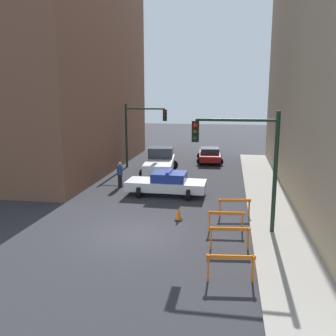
{
  "coord_description": "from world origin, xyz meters",
  "views": [
    {
      "loc": [
        3.96,
        -14.89,
        6.02
      ],
      "look_at": [
        0.21,
        7.69,
        1.44
      ],
      "focal_mm": 40.0,
      "sensor_mm": 36.0,
      "label": 1
    }
  ],
  "objects_px": {
    "barrier_back": "(226,218)",
    "white_truck": "(160,162)",
    "traffic_light_near": "(248,153)",
    "traffic_cone": "(179,214)",
    "traffic_light_far": "(139,126)",
    "police_car": "(167,183)",
    "barrier_front": "(231,263)",
    "barrier_corner": "(235,205)",
    "parked_car_near": "(210,155)",
    "pedestrian_crossing": "(120,174)",
    "barrier_mid": "(230,234)"
  },
  "relations": [
    {
      "from": "traffic_light_far",
      "to": "barrier_front",
      "type": "height_order",
      "value": "traffic_light_far"
    },
    {
      "from": "barrier_corner",
      "to": "barrier_back",
      "type": "bearing_deg",
      "value": -100.64
    },
    {
      "from": "traffic_light_near",
      "to": "police_car",
      "type": "xyz_separation_m",
      "value": [
        -4.4,
        5.5,
        -2.81
      ]
    },
    {
      "from": "barrier_corner",
      "to": "traffic_light_far",
      "type": "bearing_deg",
      "value": 123.59
    },
    {
      "from": "barrier_mid",
      "to": "barrier_back",
      "type": "distance_m",
      "value": 1.97
    },
    {
      "from": "pedestrian_crossing",
      "to": "barrier_back",
      "type": "height_order",
      "value": "pedestrian_crossing"
    },
    {
      "from": "barrier_front",
      "to": "traffic_cone",
      "type": "distance_m",
      "value": 6.15
    },
    {
      "from": "traffic_light_far",
      "to": "pedestrian_crossing",
      "type": "bearing_deg",
      "value": -87.47
    },
    {
      "from": "parked_car_near",
      "to": "barrier_back",
      "type": "distance_m",
      "value": 16.97
    },
    {
      "from": "pedestrian_crossing",
      "to": "white_truck",
      "type": "bearing_deg",
      "value": 165.54
    },
    {
      "from": "pedestrian_crossing",
      "to": "parked_car_near",
      "type": "bearing_deg",
      "value": 158.83
    },
    {
      "from": "parked_car_near",
      "to": "barrier_back",
      "type": "relative_size",
      "value": 2.77
    },
    {
      "from": "traffic_light_near",
      "to": "barrier_corner",
      "type": "relative_size",
      "value": 3.28
    },
    {
      "from": "parked_car_near",
      "to": "pedestrian_crossing",
      "type": "relative_size",
      "value": 2.67
    },
    {
      "from": "traffic_light_far",
      "to": "barrier_corner",
      "type": "distance_m",
      "value": 14.03
    },
    {
      "from": "parked_car_near",
      "to": "pedestrian_crossing",
      "type": "xyz_separation_m",
      "value": [
        -5.25,
        -9.96,
        0.19
      ]
    },
    {
      "from": "barrier_front",
      "to": "traffic_light_near",
      "type": "bearing_deg",
      "value": 82.33
    },
    {
      "from": "traffic_light_near",
      "to": "traffic_light_far",
      "type": "relative_size",
      "value": 1.0
    },
    {
      "from": "traffic_light_far",
      "to": "parked_car_near",
      "type": "distance_m",
      "value": 7.02
    },
    {
      "from": "police_car",
      "to": "barrier_back",
      "type": "xyz_separation_m",
      "value": [
        3.58,
        -5.48,
        -0.11
      ]
    },
    {
      "from": "barrier_front",
      "to": "traffic_cone",
      "type": "height_order",
      "value": "barrier_front"
    },
    {
      "from": "parked_car_near",
      "to": "traffic_light_far",
      "type": "bearing_deg",
      "value": -153.74
    },
    {
      "from": "traffic_light_far",
      "to": "barrier_mid",
      "type": "bearing_deg",
      "value": -64.55
    },
    {
      "from": "police_car",
      "to": "traffic_cone",
      "type": "height_order",
      "value": "police_car"
    },
    {
      "from": "barrier_mid",
      "to": "white_truck",
      "type": "bearing_deg",
      "value": 111.49
    },
    {
      "from": "police_car",
      "to": "barrier_corner",
      "type": "xyz_separation_m",
      "value": [
        3.97,
        -3.38,
        -0.11
      ]
    },
    {
      "from": "pedestrian_crossing",
      "to": "barrier_mid",
      "type": "xyz_separation_m",
      "value": [
        7.09,
        -8.88,
        -0.24
      ]
    },
    {
      "from": "parked_car_near",
      "to": "pedestrian_crossing",
      "type": "distance_m",
      "value": 11.27
    },
    {
      "from": "traffic_light_near",
      "to": "traffic_cone",
      "type": "relative_size",
      "value": 7.93
    },
    {
      "from": "white_truck",
      "to": "barrier_mid",
      "type": "distance_m",
      "value": 14.5
    },
    {
      "from": "barrier_front",
      "to": "barrier_back",
      "type": "distance_m",
      "value": 4.53
    },
    {
      "from": "parked_car_near",
      "to": "police_car",
      "type": "bearing_deg",
      "value": -104.19
    },
    {
      "from": "white_truck",
      "to": "barrier_front",
      "type": "distance_m",
      "value": 16.93
    },
    {
      "from": "barrier_corner",
      "to": "traffic_cone",
      "type": "distance_m",
      "value": 2.86
    },
    {
      "from": "pedestrian_crossing",
      "to": "traffic_cone",
      "type": "height_order",
      "value": "pedestrian_crossing"
    },
    {
      "from": "police_car",
      "to": "barrier_front",
      "type": "bearing_deg",
      "value": -158.13
    },
    {
      "from": "barrier_front",
      "to": "barrier_mid",
      "type": "xyz_separation_m",
      "value": [
        -0.04,
        2.57,
        0.0
      ]
    },
    {
      "from": "traffic_light_far",
      "to": "pedestrian_crossing",
      "type": "xyz_separation_m",
      "value": [
        0.29,
        -6.64,
        -2.54
      ]
    },
    {
      "from": "barrier_back",
      "to": "white_truck",
      "type": "bearing_deg",
      "value": 114.03
    },
    {
      "from": "traffic_light_far",
      "to": "traffic_cone",
      "type": "relative_size",
      "value": 7.93
    },
    {
      "from": "traffic_light_near",
      "to": "barrier_corner",
      "type": "height_order",
      "value": "traffic_light_near"
    },
    {
      "from": "barrier_corner",
      "to": "police_car",
      "type": "bearing_deg",
      "value": 139.58
    },
    {
      "from": "traffic_light_far",
      "to": "barrier_mid",
      "type": "xyz_separation_m",
      "value": [
        7.38,
        -15.52,
        -2.78
      ]
    },
    {
      "from": "parked_car_near",
      "to": "barrier_corner",
      "type": "distance_m",
      "value": 14.92
    },
    {
      "from": "traffic_light_near",
      "to": "barrier_back",
      "type": "xyz_separation_m",
      "value": [
        -0.82,
        0.02,
        -2.91
      ]
    },
    {
      "from": "traffic_light_far",
      "to": "police_car",
      "type": "distance_m",
      "value": 9.25
    },
    {
      "from": "police_car",
      "to": "barrier_front",
      "type": "distance_m",
      "value": 10.7
    },
    {
      "from": "barrier_mid",
      "to": "traffic_light_far",
      "type": "bearing_deg",
      "value": 115.45
    },
    {
      "from": "white_truck",
      "to": "barrier_front",
      "type": "height_order",
      "value": "white_truck"
    },
    {
      "from": "traffic_cone",
      "to": "traffic_light_near",
      "type": "bearing_deg",
      "value": -19.94
    }
  ]
}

